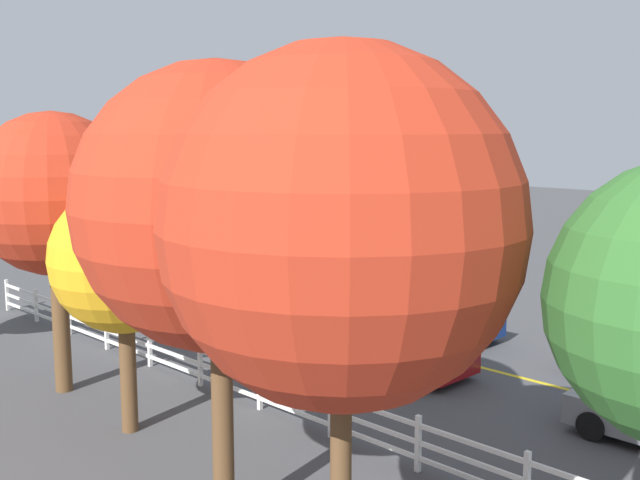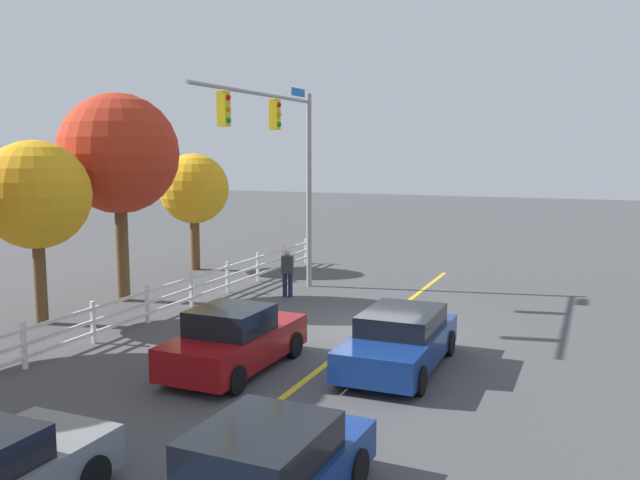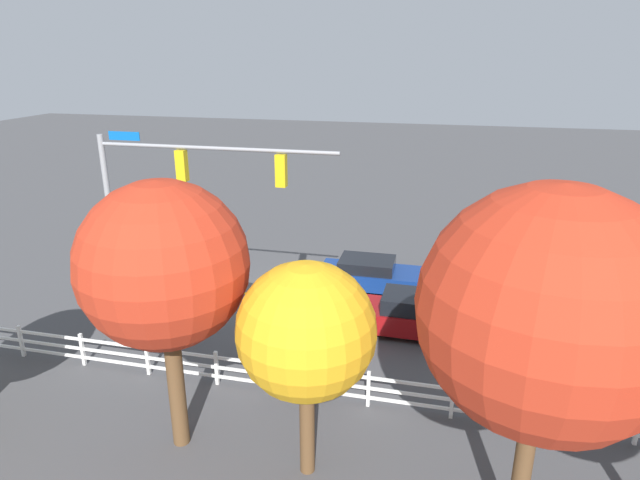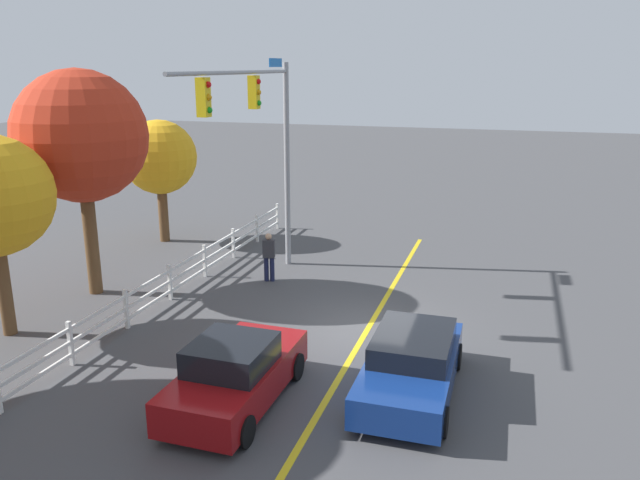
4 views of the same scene
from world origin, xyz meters
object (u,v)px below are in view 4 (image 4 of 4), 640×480
object	(u,v)px
car_0	(236,374)
car_2	(411,364)
pedestrian	(269,255)
tree_4	(81,137)
tree_5	(160,158)

from	to	relation	value
car_0	car_2	world-z (taller)	car_0
pedestrian	tree_4	bearing A→B (deg)	105.70
tree_4	tree_5	xyz separation A→B (m)	(6.23, 1.13, -1.52)
tree_4	tree_5	size ratio (longest dim) A/B	1.40
car_2	tree_5	size ratio (longest dim) A/B	0.89
car_0	tree_5	size ratio (longest dim) A/B	0.84
car_2	tree_4	size ratio (longest dim) A/B	0.63
car_0	car_2	distance (m)	3.91
pedestrian	tree_5	distance (m)	7.50
car_2	pedestrian	world-z (taller)	pedestrian
car_2	tree_4	bearing A→B (deg)	-107.79
tree_5	tree_4	bearing A→B (deg)	-169.70
car_0	pedestrian	distance (m)	8.18
car_0	tree_5	distance (m)	14.41
tree_5	pedestrian	bearing A→B (deg)	-119.69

